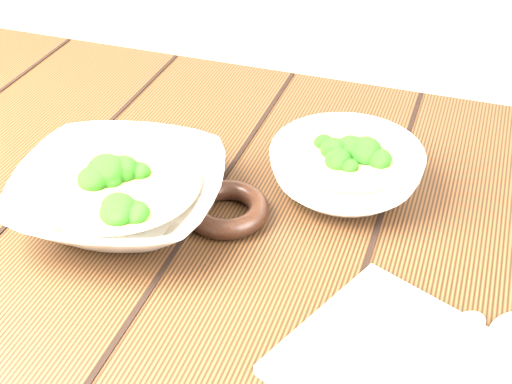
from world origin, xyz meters
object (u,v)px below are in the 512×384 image
at_px(soup_bowl_back, 346,169).
at_px(trivet, 227,209).
at_px(table, 214,302).
at_px(soup_bowl_front, 119,193).
at_px(napkin, 416,376).

bearing_deg(soup_bowl_back, trivet, -140.20).
bearing_deg(table, trivet, 61.18).
xyz_separation_m(soup_bowl_back, trivet, (-0.12, -0.10, -0.02)).
xyz_separation_m(soup_bowl_front, trivet, (0.12, 0.03, -0.02)).
height_order(soup_bowl_front, soup_bowl_back, soup_bowl_front).
height_order(trivet, napkin, trivet).
bearing_deg(napkin, soup_bowl_front, -176.87).
height_order(soup_bowl_front, trivet, soup_bowl_front).
xyz_separation_m(table, soup_bowl_front, (-0.10, -0.01, 0.15)).
xyz_separation_m(soup_bowl_front, napkin, (0.36, -0.13, -0.02)).
bearing_deg(table, napkin, -29.62).
relative_size(trivet, napkin, 0.44).
height_order(table, trivet, trivet).
height_order(table, soup_bowl_front, soup_bowl_front).
bearing_deg(napkin, trivet, 168.85).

